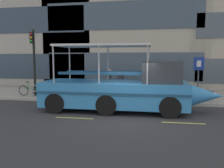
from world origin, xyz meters
name	(u,v)px	position (x,y,z in m)	size (l,w,h in m)	color
ground_plane	(128,117)	(0.00, 0.00, 0.00)	(120.00, 120.00, 0.00)	#333335
sidewalk	(137,96)	(0.00, 5.60, 0.09)	(32.00, 4.80, 0.18)	#99968E
curb_edge	(134,102)	(0.00, 3.11, 0.09)	(32.00, 0.18, 0.18)	#B2ADA3
lane_centreline	(127,120)	(0.00, -0.67, 0.00)	(25.80, 0.12, 0.01)	#DBD64C
curb_guardrail	(117,91)	(-1.06, 3.45, 0.71)	(11.30, 0.09, 0.79)	#9EA0A8
traffic_light_pole	(34,56)	(-6.81, 4.03, 2.84)	(0.24, 0.46, 4.42)	black
parking_sign	(199,71)	(3.72, 3.75, 1.94)	(0.60, 0.12, 2.59)	#4C4F54
leaned_bicycle	(31,90)	(-7.03, 3.86, 0.56)	(1.74, 0.46, 0.96)	black
duck_tour_boat	(124,89)	(-0.35, 1.26, 1.11)	(9.20, 2.66, 3.41)	#388CD1
pedestrian_near_bow	(167,83)	(2.01, 4.87, 1.13)	(0.43, 0.26, 1.57)	#1E2338
pedestrian_mid_left	(120,81)	(-1.01, 4.60, 1.19)	(0.48, 0.25, 1.68)	black
pedestrian_mid_right	(110,80)	(-1.79, 4.90, 1.25)	(0.24, 0.51, 1.77)	black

